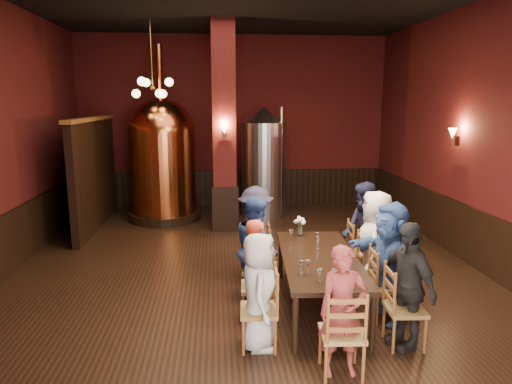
{
  "coord_description": "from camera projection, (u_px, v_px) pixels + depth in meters",
  "views": [
    {
      "loc": [
        -0.48,
        -7.16,
        2.82
      ],
      "look_at": [
        0.17,
        0.2,
        1.35
      ],
      "focal_mm": 32.0,
      "sensor_mm": 36.0,
      "label": 1
    }
  ],
  "objects": [
    {
      "name": "person_1",
      "position": [
        257.0,
        271.0,
        5.87
      ],
      "size": [
        0.35,
        0.51,
        1.36
      ],
      "primitive_type": "imported",
      "rotation": [
        0.0,
        0.0,
        1.62
      ],
      "color": "#B5371F",
      "rests_on": "ground"
    },
    {
      "name": "dining_table",
      "position": [
        319.0,
        261.0,
        6.2
      ],
      "size": [
        1.16,
        2.46,
        0.75
      ],
      "rotation": [
        0.0,
        0.0,
        -0.07
      ],
      "color": "black",
      "rests_on": "ground"
    },
    {
      "name": "steel_vessel",
      "position": [
        264.0,
        162.0,
        11.24
      ],
      "size": [
        1.11,
        1.11,
        2.69
      ],
      "rotation": [
        0.0,
        0.0,
        0.0
      ],
      "color": "#B2B2B7",
      "rests_on": "ground"
    },
    {
      "name": "column",
      "position": [
        224.0,
        128.0,
        9.86
      ],
      "size": [
        0.58,
        0.58,
        4.5
      ],
      "primitive_type": "cube",
      "color": "#42100E",
      "rests_on": "ground"
    },
    {
      "name": "person_4",
      "position": [
        407.0,
        285.0,
        5.23
      ],
      "size": [
        0.61,
        0.95,
        1.5
      ],
      "primitive_type": "imported",
      "rotation": [
        0.0,
        0.0,
        5.01
      ],
      "color": "black",
      "rests_on": "ground"
    },
    {
      "name": "sconce_wall",
      "position": [
        458.0,
        136.0,
        8.28
      ],
      "size": [
        0.2,
        0.2,
        0.36
      ],
      "primitive_type": null,
      "rotation": [
        0.0,
        0.0,
        1.57
      ],
      "color": "black",
      "rests_on": "room"
    },
    {
      "name": "wine_glass_4",
      "position": [
        318.0,
        244.0,
        6.47
      ],
      "size": [
        0.07,
        0.07,
        0.17
      ],
      "primitive_type": null,
      "color": "white",
      "rests_on": "dining_table"
    },
    {
      "name": "partition",
      "position": [
        95.0,
        175.0,
        10.21
      ],
      "size": [
        0.22,
        3.5,
        2.4
      ],
      "primitive_type": "cube",
      "color": "black",
      "rests_on": "ground"
    },
    {
      "name": "wine_glass_0",
      "position": [
        320.0,
        276.0,
        5.27
      ],
      "size": [
        0.07,
        0.07,
        0.17
      ],
      "primitive_type": null,
      "color": "white",
      "rests_on": "dining_table"
    },
    {
      "name": "chair_1",
      "position": [
        257.0,
        287.0,
        5.91
      ],
      "size": [
        0.49,
        0.49,
        0.92
      ],
      "primitive_type": null,
      "rotation": [
        0.0,
        0.0,
        -1.64
      ],
      "color": "brown",
      "rests_on": "ground"
    },
    {
      "name": "person_3",
      "position": [
        256.0,
        234.0,
        7.15
      ],
      "size": [
        0.61,
        1.01,
        1.53
      ],
      "primitive_type": "imported",
      "rotation": [
        0.0,
        0.0,
        1.53
      ],
      "color": "#1F1D2C",
      "rests_on": "ground"
    },
    {
      "name": "wine_glass_3",
      "position": [
        301.0,
        267.0,
        5.54
      ],
      "size": [
        0.07,
        0.07,
        0.17
      ],
      "primitive_type": null,
      "color": "white",
      "rests_on": "dining_table"
    },
    {
      "name": "rose_vase",
      "position": [
        300.0,
        223.0,
        7.1
      ],
      "size": [
        0.18,
        0.18,
        0.31
      ],
      "color": "white",
      "rests_on": "dining_table"
    },
    {
      "name": "person_2",
      "position": [
        256.0,
        249.0,
        6.5
      ],
      "size": [
        0.49,
        0.79,
        1.51
      ],
      "primitive_type": "imported",
      "rotation": [
        0.0,
        0.0,
        1.75
      ],
      "color": "navy",
      "rests_on": "ground"
    },
    {
      "name": "chair_4",
      "position": [
        405.0,
        308.0,
        5.28
      ],
      "size": [
        0.49,
        0.49,
        0.92
      ],
      "primitive_type": null,
      "rotation": [
        0.0,
        0.0,
        1.5
      ],
      "color": "brown",
      "rests_on": "ground"
    },
    {
      "name": "chair_0",
      "position": [
        259.0,
        310.0,
        5.25
      ],
      "size": [
        0.49,
        0.49,
        0.92
      ],
      "primitive_type": null,
      "rotation": [
        0.0,
        0.0,
        -1.64
      ],
      "color": "brown",
      "rests_on": "ground"
    },
    {
      "name": "person_0",
      "position": [
        259.0,
        291.0,
        5.21
      ],
      "size": [
        0.48,
        0.7,
        1.38
      ],
      "primitive_type": "imported",
      "rotation": [
        0.0,
        0.0,
        1.5
      ],
      "color": "#BDBDBD",
      "rests_on": "ground"
    },
    {
      "name": "wine_glass_6",
      "position": [
        308.0,
        267.0,
        5.56
      ],
      "size": [
        0.07,
        0.07,
        0.17
      ],
      "primitive_type": null,
      "color": "white",
      "rests_on": "dining_table"
    },
    {
      "name": "room",
      "position": [
        247.0,
        138.0,
        7.15
      ],
      "size": [
        10.0,
        10.02,
        4.5
      ],
      "color": "black",
      "rests_on": "ground"
    },
    {
      "name": "chair_7",
      "position": [
        362.0,
        252.0,
        7.25
      ],
      "size": [
        0.49,
        0.49,
        0.92
      ],
      "primitive_type": null,
      "rotation": [
        0.0,
        0.0,
        1.5
      ],
      "color": "brown",
      "rests_on": "ground"
    },
    {
      "name": "chair_3",
      "position": [
        256.0,
        253.0,
        7.21
      ],
      "size": [
        0.49,
        0.49,
        0.92
      ],
      "primitive_type": null,
      "rotation": [
        0.0,
        0.0,
        -1.64
      ],
      "color": "brown",
      "rests_on": "ground"
    },
    {
      "name": "person_6",
      "position": [
        375.0,
        245.0,
        6.52
      ],
      "size": [
        0.73,
        0.9,
        1.59
      ],
      "primitive_type": "imported",
      "rotation": [
        0.0,
        0.0,
        4.37
      ],
      "color": "silver",
      "rests_on": "ground"
    },
    {
      "name": "wine_glass_5",
      "position": [
        291.0,
        235.0,
        6.88
      ],
      "size": [
        0.07,
        0.07,
        0.17
      ],
      "primitive_type": null,
      "color": "white",
      "rests_on": "dining_table"
    },
    {
      "name": "wainscot_right",
      "position": [
        477.0,
        239.0,
        7.83
      ],
      "size": [
        0.08,
        9.9,
        1.0
      ],
      "primitive_type": "cube",
      "color": "black",
      "rests_on": "ground"
    },
    {
      "name": "chair_6",
      "position": [
        374.0,
        267.0,
        6.59
      ],
      "size": [
        0.49,
        0.49,
        0.92
      ],
      "primitive_type": null,
      "rotation": [
        0.0,
        0.0,
        1.5
      ],
      "color": "brown",
      "rests_on": "ground"
    },
    {
      "name": "chair_5",
      "position": [
        388.0,
        286.0,
        5.94
      ],
      "size": [
        0.49,
        0.49,
        0.92
      ],
      "primitive_type": null,
      "rotation": [
        0.0,
        0.0,
        1.5
      ],
      "color": "brown",
      "rests_on": "ground"
    },
    {
      "name": "chair_2",
      "position": [
        256.0,
        268.0,
        6.56
      ],
      "size": [
        0.49,
        0.49,
        0.92
      ],
      "primitive_type": null,
      "rotation": [
        0.0,
        0.0,
        -1.64
      ],
      "color": "brown",
      "rests_on": "ground"
    },
    {
      "name": "person_8",
      "position": [
        343.0,
        312.0,
        4.68
      ],
      "size": [
        0.52,
        0.35,
        1.39
      ],
      "primitive_type": "imported",
      "rotation": [
        0.0,
        0.0,
        6.31
      ],
      "color": "maroon",
      "rests_on": "ground"
    },
    {
      "name": "wine_glass_2",
      "position": [
        334.0,
        266.0,
        5.59
      ],
      "size": [
        0.07,
        0.07,
        0.17
      ],
      "primitive_type": null,
      "color": "white",
      "rests_on": "dining_table"
    },
    {
      "name": "wine_glass_1",
      "position": [
        334.0,
        276.0,
        5.26
      ],
      "size": [
        0.07,
        0.07,
        0.17
      ],
      "primitive_type": null,
      "color": "white",
      "rests_on": "dining_table"
    },
    {
      "name": "person_5",
      "position": [
        389.0,
        261.0,
        5.88
      ],
      "size": [
        0.78,
        1.53,
        1.58
      ],
      "primitive_type": "imported",
      "rotation": [
        0.0,
        0.0,
        4.93
      ],
      "color": "#2F4D8E",
      "rests_on": "ground"
    },
    {
      "name": "sconce_column",
      "position": [
        224.0,
        131.0,
        9.58
      ],
      "size": [
        0.2,
        0.2,
        0.36
      ],
      "primitive_type": null,
      "rotation": [
        0.0,
        0.0,
        3.14
      ],
      "color": "black",
      "rests_on": "column"
    },
    {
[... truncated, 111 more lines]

